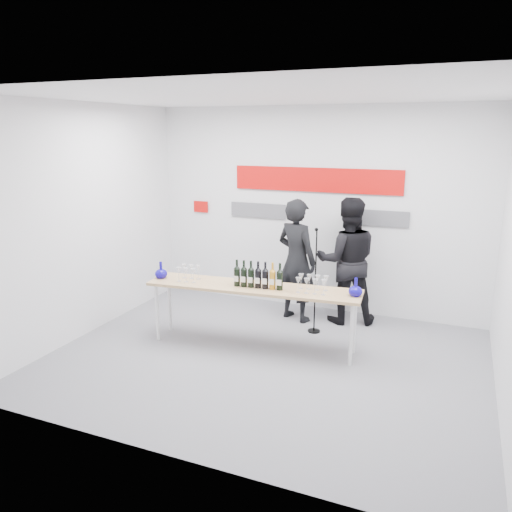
{
  "coord_description": "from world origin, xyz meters",
  "views": [
    {
      "loc": [
        1.99,
        -5.08,
        2.64
      ],
      "look_at": [
        -0.28,
        0.39,
        1.15
      ],
      "focal_mm": 35.0,
      "sensor_mm": 36.0,
      "label": 1
    }
  ],
  "objects_px": {
    "tasting_table": "(253,291)",
    "mic_stand": "(315,301)",
    "presenter_left": "(296,260)",
    "presenter_right": "(347,261)"
  },
  "relations": [
    {
      "from": "presenter_left",
      "to": "presenter_right",
      "type": "xyz_separation_m",
      "value": [
        0.67,
        0.19,
        0.01
      ]
    },
    {
      "from": "presenter_left",
      "to": "mic_stand",
      "type": "xyz_separation_m",
      "value": [
        0.38,
        -0.37,
        -0.43
      ]
    },
    {
      "from": "presenter_left",
      "to": "mic_stand",
      "type": "distance_m",
      "value": 0.69
    },
    {
      "from": "presenter_left",
      "to": "tasting_table",
      "type": "bearing_deg",
      "value": 101.2
    },
    {
      "from": "tasting_table",
      "to": "mic_stand",
      "type": "bearing_deg",
      "value": 46.41
    },
    {
      "from": "mic_stand",
      "to": "tasting_table",
      "type": "bearing_deg",
      "value": -115.43
    },
    {
      "from": "tasting_table",
      "to": "mic_stand",
      "type": "height_order",
      "value": "mic_stand"
    },
    {
      "from": "tasting_table",
      "to": "presenter_left",
      "type": "height_order",
      "value": "presenter_left"
    },
    {
      "from": "tasting_table",
      "to": "mic_stand",
      "type": "xyz_separation_m",
      "value": [
        0.58,
        0.74,
        -0.29
      ]
    },
    {
      "from": "presenter_right",
      "to": "mic_stand",
      "type": "relative_size",
      "value": 1.23
    }
  ]
}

